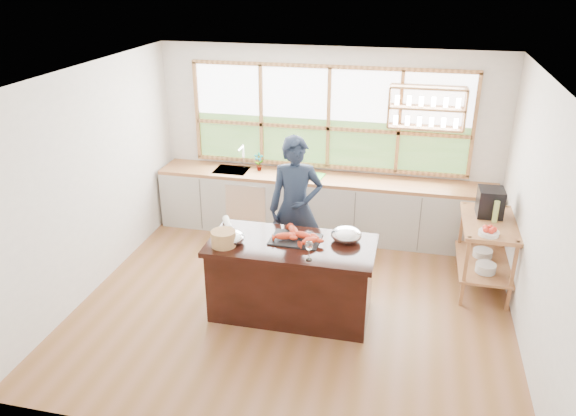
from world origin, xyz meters
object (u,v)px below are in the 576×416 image
(cook, at_px, (296,208))
(wicker_basket, at_px, (224,239))
(island, at_px, (291,278))
(espresso_machine, at_px, (490,202))

(cook, xyz_separation_m, wicker_basket, (-0.56, -1.14, 0.07))
(cook, distance_m, wicker_basket, 1.27)
(island, height_order, wicker_basket, wicker_basket)
(wicker_basket, bearing_deg, cook, 63.89)
(cook, xyz_separation_m, espresso_machine, (2.34, 0.36, 0.15))
(island, bearing_deg, espresso_machine, 30.24)
(island, xyz_separation_m, cook, (-0.15, 0.92, 0.47))
(cook, height_order, wicker_basket, cook)
(espresso_machine, relative_size, wicker_basket, 1.26)
(island, distance_m, espresso_machine, 2.61)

